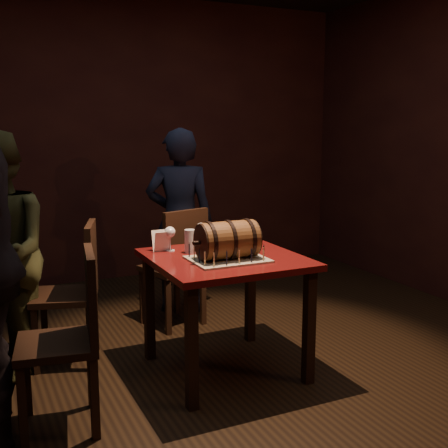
# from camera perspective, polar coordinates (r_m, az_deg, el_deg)

# --- Properties ---
(room_shell) EXTENTS (5.04, 5.04, 2.80)m
(room_shell) POSITION_cam_1_polar(r_m,az_deg,el_deg) (3.34, -0.90, 7.38)
(room_shell) COLOR black
(room_shell) RESTS_ON ground
(pub_table) EXTENTS (0.90, 0.90, 0.75)m
(pub_table) POSITION_cam_1_polar(r_m,az_deg,el_deg) (3.52, 0.11, -5.04)
(pub_table) COLOR #470B0D
(pub_table) RESTS_ON ground
(cake_board) EXTENTS (0.45, 0.35, 0.01)m
(cake_board) POSITION_cam_1_polar(r_m,az_deg,el_deg) (3.39, 0.38, -3.60)
(cake_board) COLOR #9D957F
(cake_board) RESTS_ON pub_table
(barrel_cake) EXTENTS (0.41, 0.24, 0.24)m
(barrel_cake) POSITION_cam_1_polar(r_m,az_deg,el_deg) (3.36, 0.37, -1.63)
(barrel_cake) COLOR brown
(barrel_cake) RESTS_ON cake_board
(birthday_candles) EXTENTS (0.40, 0.30, 0.09)m
(birthday_candles) POSITION_cam_1_polar(r_m,az_deg,el_deg) (3.38, 0.38, -2.83)
(birthday_candles) COLOR #DDC284
(birthday_candles) RESTS_ON cake_board
(wine_glass_left) EXTENTS (0.07, 0.07, 0.16)m
(wine_glass_left) POSITION_cam_1_polar(r_m,az_deg,el_deg) (3.62, -5.52, -0.94)
(wine_glass_left) COLOR silver
(wine_glass_left) RESTS_ON pub_table
(wine_glass_mid) EXTENTS (0.07, 0.07, 0.16)m
(wine_glass_mid) POSITION_cam_1_polar(r_m,az_deg,el_deg) (3.75, -2.34, -0.54)
(wine_glass_mid) COLOR silver
(wine_glass_mid) RESTS_ON pub_table
(wine_glass_right) EXTENTS (0.07, 0.07, 0.16)m
(wine_glass_right) POSITION_cam_1_polar(r_m,az_deg,el_deg) (3.76, -0.60, -0.48)
(wine_glass_right) COLOR silver
(wine_glass_right) RESTS_ON pub_table
(pint_of_ale) EXTENTS (0.07, 0.07, 0.15)m
(pint_of_ale) POSITION_cam_1_polar(r_m,az_deg,el_deg) (3.57, -3.46, -1.81)
(pint_of_ale) COLOR silver
(pint_of_ale) RESTS_ON pub_table
(menu_card) EXTENTS (0.10, 0.05, 0.13)m
(menu_card) POSITION_cam_1_polar(r_m,az_deg,el_deg) (3.64, -6.43, -1.76)
(menu_card) COLOR white
(menu_card) RESTS_ON pub_table
(chair_back) EXTENTS (0.50, 0.50, 0.93)m
(chair_back) POSITION_cam_1_polar(r_m,az_deg,el_deg) (4.33, -4.66, -3.79)
(chair_back) COLOR black
(chair_back) RESTS_ON ground
(chair_left_rear) EXTENTS (0.50, 0.50, 0.93)m
(chair_left_rear) POSITION_cam_1_polar(r_m,az_deg,el_deg) (3.81, -14.72, -6.02)
(chair_left_rear) COLOR black
(chair_left_rear) RESTS_ON ground
(chair_left_front) EXTENTS (0.46, 0.46, 0.93)m
(chair_left_front) POSITION_cam_1_polar(r_m,az_deg,el_deg) (3.02, -15.14, -10.33)
(chair_left_front) COLOR black
(chair_left_front) RESTS_ON ground
(person_back) EXTENTS (0.66, 0.55, 1.53)m
(person_back) POSITION_cam_1_polar(r_m,az_deg,el_deg) (4.68, -4.51, 0.31)
(person_back) COLOR #191D32
(person_back) RESTS_ON ground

